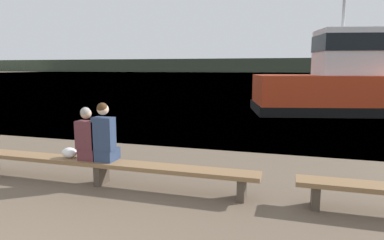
{
  "coord_description": "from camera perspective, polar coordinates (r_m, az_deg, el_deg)",
  "views": [
    {
      "loc": [
        2.9,
        -1.94,
        2.13
      ],
      "look_at": [
        0.42,
        6.39,
        0.79
      ],
      "focal_mm": 32.0,
      "sensor_mm": 36.0,
      "label": 1
    }
  ],
  "objects": [
    {
      "name": "tugboat_red",
      "position": [
        17.53,
        23.17,
        5.08
      ],
      "size": [
        8.21,
        5.3,
        6.45
      ],
      "rotation": [
        0.0,
        0.0,
        1.8
      ],
      "color": "red",
      "rests_on": "water_surface"
    },
    {
      "name": "person_left",
      "position": [
        6.55,
        -16.93,
        -2.82
      ],
      "size": [
        0.38,
        0.4,
        0.98
      ],
      "color": "#56282D",
      "rests_on": "bench_main"
    },
    {
      "name": "far_shoreline",
      "position": [
        157.0,
        15.75,
        8.76
      ],
      "size": [
        600.0,
        12.0,
        6.05
      ],
      "primitive_type": "cube",
      "color": "#384233",
      "rests_on": "ground"
    },
    {
      "name": "shopping_bag",
      "position": [
        6.88,
        -19.75,
        -5.14
      ],
      "size": [
        0.29,
        0.22,
        0.19
      ],
      "color": "white",
      "rests_on": "bench_main"
    },
    {
      "name": "bench_main",
      "position": [
        6.52,
        -14.9,
        -7.29
      ],
      "size": [
        5.77,
        0.42,
        0.44
      ],
      "color": "brown",
      "rests_on": "ground"
    },
    {
      "name": "person_right",
      "position": [
        6.36,
        -14.34,
        -2.59
      ],
      "size": [
        0.38,
        0.41,
        1.08
      ],
      "color": "navy",
      "rests_on": "bench_main"
    },
    {
      "name": "water_surface",
      "position": [
        128.53,
        15.46,
        7.49
      ],
      "size": [
        240.0,
        240.0,
        0.0
      ],
      "primitive_type": "plane",
      "color": "teal",
      "rests_on": "ground"
    }
  ]
}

